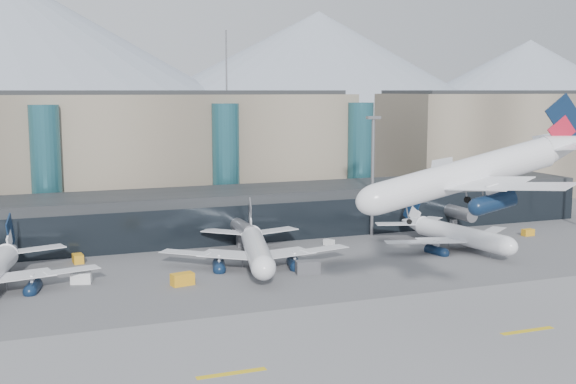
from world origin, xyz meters
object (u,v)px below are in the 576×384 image
object	(u,v)px
veh_a	(81,278)
veh_b	(78,259)
jet_parked_mid	(255,240)
veh_h	(182,279)
veh_g	(329,243)
jet_parked_right	(449,227)
hero_jet	(487,163)
veh_d	(435,237)
veh_e	(528,232)
lightmast_mid	(373,169)
veh_c	(308,267)

from	to	relation	value
veh_a	veh_b	distance (m)	14.68
jet_parked_mid	veh_h	bearing A→B (deg)	135.28
veh_b	veh_g	bearing A→B (deg)	-97.34
jet_parked_right	veh_h	world-z (taller)	jet_parked_right
veh_b	veh_h	world-z (taller)	veh_h
jet_parked_right	veh_b	distance (m)	71.45
hero_jet	jet_parked_right	bearing A→B (deg)	69.53
jet_parked_mid	veh_d	world-z (taller)	jet_parked_mid
jet_parked_right	veh_d	distance (m)	8.00
veh_d	veh_e	size ratio (longest dim) A/B	0.93
veh_d	lightmast_mid	bearing A→B (deg)	79.69
veh_a	veh_g	bearing A→B (deg)	28.28
lightmast_mid	veh_h	size ratio (longest dim) A/B	7.15
jet_parked_mid	veh_b	xyz separation A→B (m)	(-29.84, 12.05, -3.55)
jet_parked_right	veh_a	xyz separation A→B (m)	(-70.96, -2.07, -3.11)
lightmast_mid	veh_b	size ratio (longest dim) A/B	9.15
lightmast_mid	jet_parked_mid	xyz separation A→B (m)	(-31.56, -15.59, -10.06)
lightmast_mid	veh_a	distance (m)	66.11
hero_jet	veh_h	xyz separation A→B (m)	(-33.65, 32.48, -20.65)
veh_d	veh_g	world-z (taller)	veh_d
jet_parked_mid	veh_c	bearing A→B (deg)	-134.63
veh_d	veh_e	distance (m)	21.41
jet_parked_mid	veh_d	bearing A→B (deg)	-67.31
jet_parked_mid	veh_d	xyz separation A→B (m)	(41.64, 6.63, -3.67)
veh_b	jet_parked_mid	bearing A→B (deg)	-116.25
lightmast_mid	hero_jet	size ratio (longest dim) A/B	0.72
veh_e	veh_c	bearing A→B (deg)	-170.86
veh_a	veh_c	distance (m)	37.40
veh_a	veh_g	xyz separation A→B (m)	(49.28, 12.05, -0.29)
lightmast_mid	veh_b	xyz separation A→B (m)	(-61.40, -3.54, -13.61)
lightmast_mid	veh_c	size ratio (longest dim) A/B	6.32
lightmast_mid	jet_parked_mid	size ratio (longest dim) A/B	0.71
jet_parked_mid	veh_b	distance (m)	32.37
hero_jet	veh_d	bearing A→B (deg)	71.98
veh_a	veh_c	world-z (taller)	veh_c
hero_jet	veh_g	distance (m)	55.57
veh_c	veh_e	xyz separation A→B (m)	(56.63, 13.13, -0.40)
veh_a	veh_g	distance (m)	50.73
veh_g	veh_h	world-z (taller)	veh_h
jet_parked_right	veh_b	bearing A→B (deg)	70.22
veh_g	veh_h	size ratio (longest dim) A/B	0.58
veh_a	veh_d	world-z (taller)	veh_a
jet_parked_right	veh_h	distance (m)	56.67
veh_c	veh_e	distance (m)	58.14
jet_parked_right	veh_g	xyz separation A→B (m)	(-21.68, 9.98, -3.40)
jet_parked_right	veh_d	size ratio (longest dim) A/B	13.74
lightmast_mid	veh_d	xyz separation A→B (m)	(10.08, -8.96, -13.74)
hero_jet	veh_a	bearing A→B (deg)	148.77
jet_parked_mid	veh_a	distance (m)	30.84
veh_d	veh_g	distance (m)	23.07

